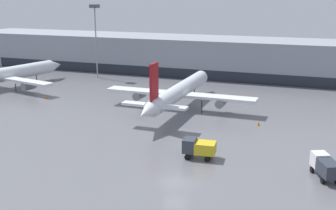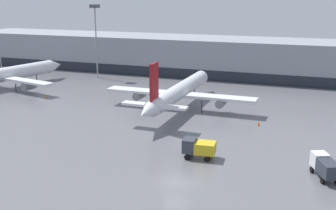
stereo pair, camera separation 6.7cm
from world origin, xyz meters
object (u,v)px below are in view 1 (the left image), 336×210
at_px(service_truck_2, 199,147).
at_px(apron_light_mast_3, 95,20).
at_px(parked_jet_2, 3,75).
at_px(traffic_cone_1, 258,123).
at_px(service_truck_1, 325,166).
at_px(traffic_cone_0, 46,96).
at_px(parked_jet_1, 179,92).

bearing_deg(service_truck_2, apron_light_mast_3, -52.78).
bearing_deg(parked_jet_2, apron_light_mast_3, -21.59).
relative_size(traffic_cone_1, apron_light_mast_3, 0.04).
distance_m(traffic_cone_1, apron_light_mast_3, 50.66).
xyz_separation_m(service_truck_2, traffic_cone_1, (4.90, 15.73, -1.08)).
height_order(parked_jet_2, apron_light_mast_3, apron_light_mast_3).
xyz_separation_m(parked_jet_2, service_truck_2, (49.27, -22.94, -1.57)).
bearing_deg(apron_light_mast_3, parked_jet_2, -124.34).
relative_size(service_truck_1, service_truck_2, 1.18).
height_order(service_truck_1, apron_light_mast_3, apron_light_mast_3).
bearing_deg(traffic_cone_0, apron_light_mast_3, 92.80).
distance_m(service_truck_1, service_truck_2, 14.48).
relative_size(traffic_cone_0, apron_light_mast_3, 0.05).
height_order(traffic_cone_0, apron_light_mast_3, apron_light_mast_3).
bearing_deg(service_truck_2, parked_jet_1, -69.91).
xyz_separation_m(parked_jet_1, traffic_cone_0, (-26.58, -0.97, -2.80)).
height_order(traffic_cone_0, traffic_cone_1, traffic_cone_0).
bearing_deg(service_truck_2, service_truck_1, 171.62).
relative_size(parked_jet_2, service_truck_2, 7.74).
relative_size(parked_jet_1, apron_light_mast_3, 1.91).
xyz_separation_m(service_truck_2, traffic_cone_0, (-36.00, 19.12, -1.00)).
relative_size(parked_jet_1, service_truck_2, 8.03).
height_order(parked_jet_1, service_truck_2, parked_jet_1).
height_order(service_truck_1, traffic_cone_0, service_truck_1).
bearing_deg(service_truck_1, traffic_cone_0, 44.43).
relative_size(service_truck_1, traffic_cone_0, 6.07).
bearing_deg(apron_light_mast_3, traffic_cone_1, -30.86).
bearing_deg(parked_jet_2, service_truck_1, -97.72).
bearing_deg(traffic_cone_1, apron_light_mast_3, 149.14).
bearing_deg(parked_jet_1, service_truck_1, -131.08).
xyz_separation_m(service_truck_1, apron_light_mast_3, (-51.52, 41.65, 12.18)).
distance_m(service_truck_2, traffic_cone_0, 40.78).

